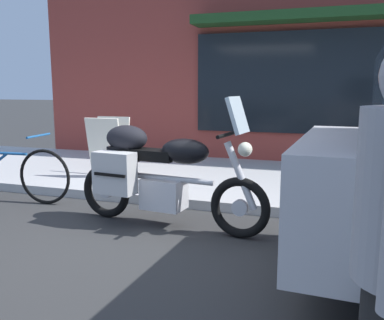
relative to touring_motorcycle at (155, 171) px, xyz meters
name	(u,v)px	position (x,y,z in m)	size (l,w,h in m)	color
ground_plane	(133,236)	(-0.09, -0.38, -0.60)	(80.00, 80.00, 0.00)	#303030
touring_motorcycle	(155,171)	(0.00, 0.00, 0.00)	(2.20, 0.63, 1.38)	black
parked_bicycle	(7,172)	(-2.21, 0.30, -0.21)	(1.77, 0.48, 0.94)	black
sandwich_board_sign	(108,147)	(-1.48, 1.62, -0.02)	(0.55, 0.41, 0.90)	silver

